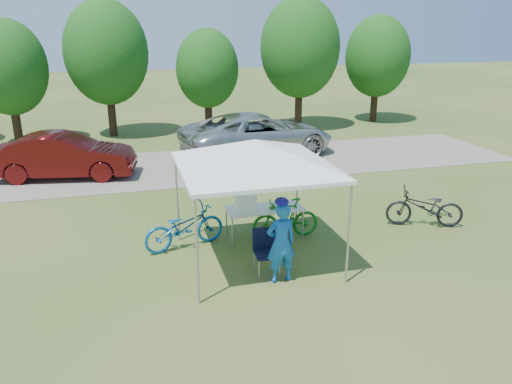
# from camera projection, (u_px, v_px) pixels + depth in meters

# --- Properties ---
(ground) EXTENTS (100.00, 100.00, 0.00)m
(ground) POSITION_uv_depth(u_px,v_px,m) (255.00, 259.00, 11.12)
(ground) COLOR #2D5119
(ground) RESTS_ON ground
(gravel_strip) EXTENTS (24.00, 5.00, 0.02)m
(gravel_strip) POSITION_uv_depth(u_px,v_px,m) (198.00, 166.00, 18.43)
(gravel_strip) COLOR gray
(gravel_strip) RESTS_ON ground
(canopy) EXTENTS (4.53, 4.53, 3.00)m
(canopy) POSITION_uv_depth(u_px,v_px,m) (255.00, 143.00, 10.28)
(canopy) COLOR #A5A5AA
(canopy) RESTS_ON ground
(treeline) EXTENTS (24.89, 4.28, 6.30)m
(treeline) POSITION_uv_depth(u_px,v_px,m) (168.00, 57.00, 22.75)
(treeline) COLOR #382314
(treeline) RESTS_ON ground
(folding_table) EXTENTS (1.85, 0.77, 0.76)m
(folding_table) POSITION_uv_depth(u_px,v_px,m) (264.00, 210.00, 12.06)
(folding_table) COLOR white
(folding_table) RESTS_ON ground
(folding_chair) EXTENTS (0.51, 0.53, 0.96)m
(folding_chair) POSITION_uv_depth(u_px,v_px,m) (266.00, 247.00, 10.39)
(folding_chair) COLOR black
(folding_chair) RESTS_ON ground
(cooler) EXTENTS (0.51, 0.34, 0.37)m
(cooler) POSITION_uv_depth(u_px,v_px,m) (245.00, 203.00, 11.87)
(cooler) COLOR white
(cooler) RESTS_ON folding_table
(ice_cream_cup) EXTENTS (0.07, 0.07, 0.05)m
(ice_cream_cup) POSITION_uv_depth(u_px,v_px,m) (279.00, 206.00, 12.08)
(ice_cream_cup) COLOR gold
(ice_cream_cup) RESTS_ON folding_table
(cyclist) EXTENTS (0.65, 0.45, 1.68)m
(cyclist) POSITION_uv_depth(u_px,v_px,m) (281.00, 243.00, 9.93)
(cyclist) COLOR #155DB1
(cyclist) RESTS_ON ground
(bike_blue) EXTENTS (2.07, 1.20, 1.03)m
(bike_blue) POSITION_uv_depth(u_px,v_px,m) (184.00, 227.00, 11.56)
(bike_blue) COLOR #11559A
(bike_blue) RESTS_ON ground
(bike_green) EXTENTS (1.68, 0.53, 1.00)m
(bike_green) POSITION_uv_depth(u_px,v_px,m) (286.00, 218.00, 12.12)
(bike_green) COLOR #187019
(bike_green) RESTS_ON ground
(bike_dark) EXTENTS (2.05, 1.36, 1.02)m
(bike_dark) POSITION_uv_depth(u_px,v_px,m) (425.00, 208.00, 12.79)
(bike_dark) COLOR black
(bike_dark) RESTS_ON ground
(minivan) EXTENTS (6.45, 3.79, 1.68)m
(minivan) POSITION_uv_depth(u_px,v_px,m) (258.00, 134.00, 19.60)
(minivan) COLOR beige
(minivan) RESTS_ON gravel_strip
(sedan) EXTENTS (4.79, 2.33, 1.51)m
(sedan) POSITION_uv_depth(u_px,v_px,m) (65.00, 156.00, 16.76)
(sedan) COLOR #490C0C
(sedan) RESTS_ON gravel_strip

